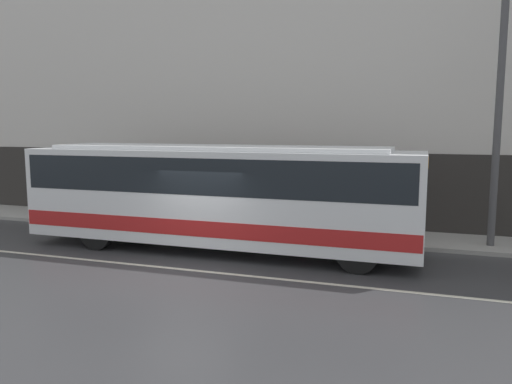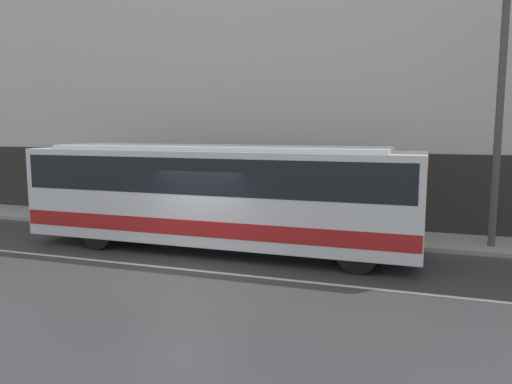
# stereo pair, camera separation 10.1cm
# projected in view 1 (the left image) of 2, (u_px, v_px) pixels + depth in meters

# --- Properties ---
(ground_plane) EXTENTS (60.00, 60.00, 0.00)m
(ground_plane) POSITION_uv_depth(u_px,v_px,m) (185.00, 270.00, 13.04)
(ground_plane) COLOR #38383A
(sidewalk) EXTENTS (60.00, 2.43, 0.13)m
(sidewalk) POSITION_uv_depth(u_px,v_px,m) (251.00, 229.00, 17.93)
(sidewalk) COLOR #A09E99
(sidewalk) RESTS_ON ground_plane
(building_facade) EXTENTS (60.00, 0.35, 13.25)m
(building_facade) POSITION_uv_depth(u_px,v_px,m) (262.00, 53.00, 18.38)
(building_facade) COLOR silver
(building_facade) RESTS_ON ground_plane
(lane_stripe) EXTENTS (54.00, 0.14, 0.01)m
(lane_stripe) POSITION_uv_depth(u_px,v_px,m) (185.00, 270.00, 13.04)
(lane_stripe) COLOR beige
(lane_stripe) RESTS_ON ground_plane
(transit_bus) EXTENTS (11.84, 2.52, 3.15)m
(transit_bus) POSITION_uv_depth(u_px,v_px,m) (217.00, 192.00, 14.88)
(transit_bus) COLOR white
(transit_bus) RESTS_ON ground_plane
(utility_pole_near) EXTENTS (0.21, 0.21, 8.58)m
(utility_pole_near) POSITION_uv_depth(u_px,v_px,m) (499.00, 102.00, 14.60)
(utility_pole_near) COLOR #4C4C4F
(utility_pole_near) RESTS_ON sidewalk
(pedestrian_waiting) EXTENTS (0.36, 0.36, 1.69)m
(pedestrian_waiting) POSITION_uv_depth(u_px,v_px,m) (302.00, 208.00, 17.20)
(pedestrian_waiting) COLOR maroon
(pedestrian_waiting) RESTS_ON sidewalk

